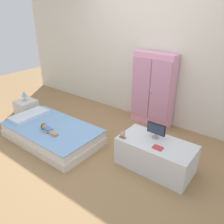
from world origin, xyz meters
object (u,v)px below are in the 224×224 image
nightstand (27,109)px  book_red (158,148)px  bed (52,133)px  rocking_horse_toy (123,134)px  tv_stand (155,155)px  table_lamp (24,94)px  tv_monitor (156,130)px  wardrobe (153,90)px  doll (46,128)px

nightstand → book_red: book_red is taller
bed → rocking_horse_toy: (1.25, 0.21, 0.33)m
tv_stand → bed: bearing=-166.6°
nightstand → table_lamp: (0.00, -0.00, 0.31)m
nightstand → tv_monitor: tv_monitor is taller
nightstand → tv_stand: size_ratio=0.36×
bed → tv_monitor: 1.72m
wardrobe → doll: bearing=-119.4°
tv_monitor → rocking_horse_toy: size_ratio=2.23×
nightstand → tv_stand: 2.73m
bed → doll: (0.05, -0.13, 0.17)m
doll → wardrobe: bearing=60.6°
bed → tv_monitor: tv_monitor is taller
wardrobe → nightstand: bearing=-147.7°
table_lamp → tv_monitor: 2.68m
nightstand → tv_monitor: bearing=5.2°
bed → wardrobe: wardrobe is taller
tv_stand → doll: bearing=-162.1°
wardrobe → tv_stand: size_ratio=1.32×
wardrobe → tv_stand: bearing=-59.0°
wardrobe → book_red: size_ratio=10.51×
bed → rocking_horse_toy: size_ratio=13.55×
book_red → doll: bearing=-166.5°
rocking_horse_toy → wardrobe: bearing=101.7°
book_red → tv_stand: bearing=122.5°
doll → book_red: book_red is taller
tv_monitor → book_red: tv_monitor is taller
table_lamp → book_red: table_lamp is taller
bed → book_red: 1.79m
table_lamp → book_red: bearing=0.7°
wardrobe → tv_stand: (0.68, -1.14, -0.45)m
nightstand → tv_monitor: 2.70m
bed → tv_monitor: (1.60, 0.49, 0.40)m
doll → nightstand: bearing=161.6°
book_red → wardrobe: bearing=121.2°
rocking_horse_toy → book_red: size_ratio=0.94×
tv_stand → wardrobe: bearing=121.0°
doll → wardrobe: 1.94m
book_red → tv_monitor: bearing=124.3°
table_lamp → tv_monitor: tv_monitor is taller
tv_stand → book_red: 0.25m
table_lamp → tv_monitor: size_ratio=0.73×
tv_stand → rocking_horse_toy: size_ratio=8.54×
bed → table_lamp: bearing=167.2°
book_red → nightstand: bearing=-179.3°
nightstand → book_red: size_ratio=2.84×
bed → rocking_horse_toy: rocking_horse_toy is taller
tv_stand → tv_monitor: size_ratio=3.84×
tv_stand → tv_monitor: bearing=126.6°
nightstand → rocking_horse_toy: size_ratio=3.04×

